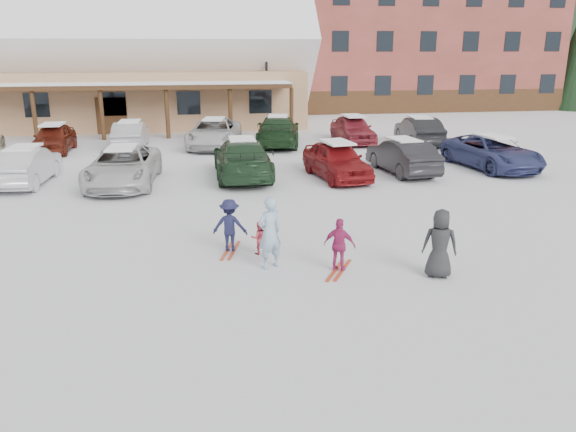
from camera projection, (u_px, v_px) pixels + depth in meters
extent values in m
plane|color=silver|center=(282.00, 269.00, 13.29)|extent=(160.00, 160.00, 0.00)
cube|color=tan|center=(91.00, 97.00, 37.94)|extent=(28.00, 10.00, 3.60)
cube|color=#422814|center=(69.00, 87.00, 31.75)|extent=(25.20, 2.60, 0.25)
cube|color=white|center=(85.00, 40.00, 36.86)|extent=(29.12, 9.69, 9.69)
cube|color=brown|center=(398.00, 36.00, 49.88)|extent=(24.00, 14.00, 12.00)
cube|color=brown|center=(224.00, 54.00, 48.03)|extent=(7.00, 12.60, 9.00)
cube|color=#422814|center=(424.00, 102.00, 44.77)|extent=(24.00, 0.10, 1.80)
cylinder|color=black|center=(267.00, 81.00, 36.07)|extent=(0.16, 0.16, 5.99)
cube|color=black|center=(266.00, 30.00, 35.17)|extent=(0.50, 0.25, 0.25)
cylinder|color=black|center=(576.00, 101.00, 47.81)|extent=(0.60, 0.60, 1.32)
cylinder|color=black|center=(278.00, 95.00, 55.66)|extent=(0.60, 0.60, 1.08)
cone|color=black|center=(278.00, 47.00, 54.33)|extent=(3.96, 3.96, 8.10)
cylinder|color=black|center=(527.00, 89.00, 61.64)|extent=(0.60, 0.60, 1.38)
cone|color=black|center=(534.00, 33.00, 59.96)|extent=(5.06, 5.06, 10.35)
imported|color=#8FAEC6|center=(270.00, 233.00, 13.12)|extent=(0.76, 0.67, 1.75)
imported|color=#CF3C4E|center=(259.00, 238.00, 14.16)|extent=(0.45, 0.37, 0.85)
imported|color=#171939|center=(230.00, 226.00, 14.26)|extent=(0.99, 0.72, 1.38)
cube|color=#B33919|center=(231.00, 250.00, 14.46)|extent=(0.54, 1.41, 0.03)
imported|color=#AA2662|center=(340.00, 245.00, 12.99)|extent=(0.81, 0.64, 1.28)
cube|color=#B33919|center=(339.00, 270.00, 13.17)|extent=(0.85, 1.32, 0.03)
imported|color=#252628|center=(440.00, 244.00, 12.63)|extent=(0.91, 0.75, 1.59)
imported|color=silver|center=(26.00, 166.00, 21.33)|extent=(1.70, 4.42, 1.44)
imported|color=silver|center=(123.00, 166.00, 21.20)|extent=(2.66, 5.33, 1.45)
imported|color=#203C22|center=(242.00, 158.00, 22.44)|extent=(2.19, 5.39, 1.56)
imported|color=maroon|center=(337.00, 160.00, 22.35)|extent=(2.35, 4.51, 1.46)
imported|color=black|center=(402.00, 156.00, 23.29)|extent=(1.97, 4.44, 1.42)
imported|color=navy|center=(492.00, 152.00, 24.19)|extent=(3.01, 5.34, 1.41)
imported|color=maroon|center=(54.00, 138.00, 27.93)|extent=(1.73, 4.15, 1.41)
imported|color=#A3A3A8|center=(131.00, 135.00, 29.05)|extent=(1.50, 4.26, 1.40)
imported|color=silver|center=(214.00, 133.00, 29.39)|extent=(3.33, 5.70, 1.49)
imported|color=#19341A|center=(278.00, 131.00, 29.84)|extent=(3.06, 5.70, 1.57)
imported|color=maroon|center=(353.00, 129.00, 30.74)|extent=(1.88, 4.40, 1.48)
imported|color=black|center=(419.00, 131.00, 30.11)|extent=(1.89, 4.58, 1.48)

